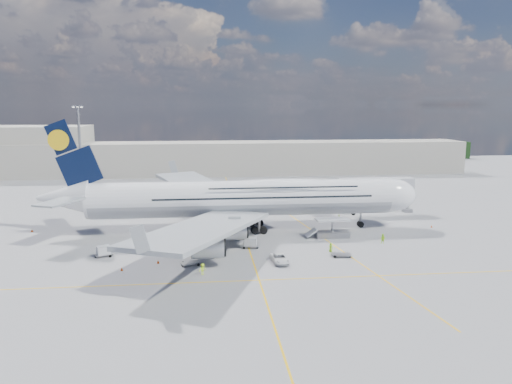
{
  "coord_description": "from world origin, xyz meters",
  "views": [
    {
      "loc": [
        -7.94,
        -89.96,
        25.6
      ],
      "look_at": [
        2.52,
        8.0,
        8.34
      ],
      "focal_mm": 35.0,
      "sensor_mm": 36.0,
      "label": 1
    }
  ],
  "objects": [
    {
      "name": "cone_tail",
      "position": [
        -42.98,
        13.24,
        0.3
      ],
      "size": [
        0.5,
        0.5,
        0.63
      ],
      "color": "#EF530C",
      "rests_on": "ground"
    },
    {
      "name": "crew_nose",
      "position": [
        21.98,
        15.77,
        0.75
      ],
      "size": [
        0.61,
        0.66,
        1.51
      ],
      "primitive_type": "imported",
      "rotation": [
        0.0,
        0.0,
        0.94
      ],
      "color": "#A9F519",
      "rests_on": "ground"
    },
    {
      "name": "dolly_nose_far",
      "position": [
        15.27,
        -9.96,
        0.37
      ],
      "size": [
        3.48,
        2.24,
        0.47
      ],
      "rotation": [
        0.0,
        0.0,
        -0.17
      ],
      "color": "gray",
      "rests_on": "ground"
    },
    {
      "name": "taxi_line_cross",
      "position": [
        0.0,
        -20.0,
        0.01
      ],
      "size": [
        120.0,
        0.25,
        0.01
      ],
      "primitive_type": "cube",
      "color": "yellow",
      "rests_on": "ground"
    },
    {
      "name": "crew_wing",
      "position": [
        -18.56,
        -0.39,
        0.86
      ],
      "size": [
        0.62,
        1.07,
        1.72
      ],
      "primitive_type": "imported",
      "rotation": [
        0.0,
        0.0,
        1.79
      ],
      "color": "#A5E017",
      "rests_on": "ground"
    },
    {
      "name": "terminal",
      "position": [
        0.0,
        95.0,
        6.0
      ],
      "size": [
        180.0,
        16.0,
        12.0
      ],
      "primitive_type": "cube",
      "color": "#B2AD9E",
      "rests_on": "ground"
    },
    {
      "name": "taxi_line_main",
      "position": [
        0.0,
        0.0,
        0.01
      ],
      "size": [
        0.25,
        220.0,
        0.01
      ],
      "primitive_type": "cube",
      "color": "yellow",
      "rests_on": "ground"
    },
    {
      "name": "tree_line",
      "position": [
        40.0,
        140.0,
        4.0
      ],
      "size": [
        160.0,
        6.0,
        8.0
      ],
      "primitive_type": "cube",
      "color": "#193814",
      "rests_on": "ground"
    },
    {
      "name": "cone_wing_right_outer",
      "position": [
        -20.92,
        -13.41,
        0.27
      ],
      "size": [
        0.43,
        0.43,
        0.55
      ],
      "color": "#EF530C",
      "rests_on": "ground"
    },
    {
      "name": "crew_loader",
      "position": [
        25.18,
        -2.97,
        0.95
      ],
      "size": [
        1.17,
        1.15,
        1.9
      ],
      "primitive_type": "imported",
      "rotation": [
        0.0,
        0.0,
        -0.74
      ],
      "color": "#9DE217",
      "rests_on": "ground"
    },
    {
      "name": "cone_wing_left_outer",
      "position": [
        -6.38,
        36.35,
        0.26
      ],
      "size": [
        0.43,
        0.43,
        0.54
      ],
      "color": "#EF530C",
      "rests_on": "ground"
    },
    {
      "name": "dolly_row_c",
      "position": [
        -7.45,
        -1.74,
        0.38
      ],
      "size": [
        3.69,
        2.65,
        0.49
      ],
      "rotation": [
        0.0,
        0.0,
        0.29
      ],
      "color": "gray",
      "rests_on": "ground"
    },
    {
      "name": "jet_bridge",
      "position": [
        29.81,
        20.94,
        6.85
      ],
      "size": [
        18.8,
        12.1,
        8.5
      ],
      "color": "#B7B7BC",
      "rests_on": "ground"
    },
    {
      "name": "airliner",
      "position": [
        0.26,
        10.0,
        6.87
      ],
      "size": [
        77.26,
        79.15,
        23.71
      ],
      "color": "white",
      "rests_on": "ground"
    },
    {
      "name": "taxi_line_diag",
      "position": [
        14.0,
        10.0,
        0.01
      ],
      "size": [
        14.16,
        99.06,
        0.01
      ],
      "primitive_type": "cube",
      "rotation": [
        0.0,
        0.0,
        0.14
      ],
      "color": "yellow",
      "rests_on": "ground"
    },
    {
      "name": "catering_truck_outer",
      "position": [
        -16.14,
        40.97,
        1.64
      ],
      "size": [
        6.04,
        2.64,
        3.53
      ],
      "rotation": [
        0.0,
        0.0,
        -0.09
      ],
      "color": "gray",
      "rests_on": "ground"
    },
    {
      "name": "cone_nose",
      "position": [
        39.92,
        8.09,
        0.25
      ],
      "size": [
        0.4,
        0.4,
        0.51
      ],
      "color": "#EF530C",
      "rests_on": "ground"
    },
    {
      "name": "light_mast",
      "position": [
        -40.0,
        45.0,
        13.21
      ],
      "size": [
        3.0,
        0.7,
        25.5
      ],
      "color": "gray",
      "rests_on": "ground"
    },
    {
      "name": "service_van",
      "position": [
        4.26,
        -12.19,
        0.72
      ],
      "size": [
        2.84,
        5.37,
        1.44
      ],
      "primitive_type": "imported",
      "rotation": [
        0.0,
        0.0,
        0.09
      ],
      "color": "silver",
      "rests_on": "ground"
    },
    {
      "name": "cone_wing_left_inner",
      "position": [
        -3.09,
        23.51,
        0.27
      ],
      "size": [
        0.44,
        0.44,
        0.56
      ],
      "color": "#EF530C",
      "rests_on": "ground"
    },
    {
      "name": "ground",
      "position": [
        0.0,
        0.0,
        0.0
      ],
      "size": [
        300.0,
        300.0,
        0.0
      ],
      "primitive_type": "plane",
      "color": "gray",
      "rests_on": "ground"
    },
    {
      "name": "cargo_loader",
      "position": [
        16.82,
        2.89,
        1.25
      ],
      "size": [
        8.53,
        3.2,
        3.67
      ],
      "color": "silver",
      "rests_on": "ground"
    },
    {
      "name": "crew_tug",
      "position": [
        -8.32,
        -16.75,
        0.9
      ],
      "size": [
        1.34,
        1.09,
        1.81
      ],
      "primitive_type": "imported",
      "rotation": [
        0.0,
        0.0,
        0.42
      ],
      "color": "#C3F519",
      "rests_on": "ground"
    },
    {
      "name": "baggage_tug",
      "position": [
        -6.47,
        -5.9,
        0.67
      ],
      "size": [
        2.57,
        1.46,
        1.52
      ],
      "rotation": [
        0.0,
        0.0,
        0.14
      ],
      "color": "silver",
      "rests_on": "ground"
    },
    {
      "name": "cone_wing_right_inner",
      "position": [
        -15.58,
        -10.33,
        0.28
      ],
      "size": [
        0.45,
        0.45,
        0.57
      ],
      "color": "#EF530C",
      "rests_on": "ground"
    },
    {
      "name": "hangar",
      "position": [
        -70.0,
        100.0,
        9.0
      ],
      "size": [
        40.0,
        22.0,
        18.0
      ],
      "primitive_type": "cube",
      "color": "#B2AD9E",
      "rests_on": "ground"
    },
    {
      "name": "dolly_row_a",
      "position": [
        -19.22,
        -2.23,
        0.35
      ],
      "size": [
        3.23,
        1.92,
        0.45
      ],
      "rotation": [
        0.0,
        0.0,
        0.09
      ],
      "color": "gray",
      "rests_on": "ground"
    },
    {
      "name": "dolly_back",
      "position": [
        -25.14,
        -5.6,
        1.01
      ],
      "size": [
        3.35,
        2.67,
        1.88
      ],
      "rotation": [
        0.0,
        0.0,
        0.43
      ],
      "color": "gray",
      "rests_on": "ground"
    },
    {
      "name": "dolly_nose_near",
      "position": [
        0.31,
        -3.02,
        1.03
      ],
      "size": [
        3.3,
        2.19,
        1.92
      ],
      "rotation": [
        0.0,
        0.0,
        -0.2
      ],
      "color": "gray",
      "rests_on": "ground"
    },
    {
      "name": "crew_van",
      "position": [
        14.17,
        -7.03,
        0.83
      ],
      "size": [
        0.94,
        0.95,
        1.66
      ],
      "primitive_type": "imported",
      "rotation": [
        0.0,
        0.0,
        2.34
      ],
      "color": "#91DD17",
      "rests_on": "ground"
    },
    {
      "name": "dolly_row_b",
      "position": [
        -10.23,
        -11.85,
        0.36
      ],
      "size": [
        3.54,
        2.77,
        0.46
      ],
      "rotation": [
        0.0,
        0.0,
        0.41
      ],
      "color": "gray",
      "rests_on": "ground"
    },
    {
      "name": "catering_truck_inner",
      "position": [
        -1.2,
        20.65,
        1.82
      ],
      "size": [
        6.88,
        3.91,
        3.86
      ],
      "rotation": [
        0.0,
        0.0,
        0.27
      ],
      "color": "gray",
      "rests_on": "ground"
    }
  ]
}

